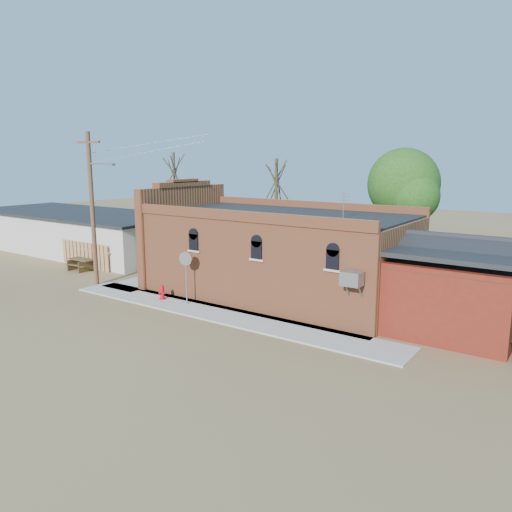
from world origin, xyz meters
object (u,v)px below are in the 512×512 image
Objects in this scene: brick_bar at (273,253)px; trash_barrel at (162,276)px; fire_hydrant at (162,292)px; utility_pole at (93,206)px; stop_sign at (186,264)px; picnic_table at (82,263)px.

brick_bar is 21.88× the size of trash_barrel.
utility_pole is at bearing -161.02° from fire_hydrant.
brick_bar is 21.25× the size of fire_hydrant.
stop_sign is (7.27, -0.00, -2.57)m from utility_pole.
brick_bar reaches higher than fire_hydrant.
brick_bar is 14.29m from picnic_table.
picnic_table is (-7.05, -0.56, 0.07)m from trash_barrel.
trash_barrel is (-4.43, 2.56, -1.75)m from stop_sign.
utility_pole reaches higher than picnic_table.
brick_bar reaches higher than trash_barrel.
fire_hydrant is 10.06m from picnic_table.
utility_pole is 7.09m from fire_hydrant.
trash_barrel is (-2.78, 2.71, -0.01)m from fire_hydrant.
utility_pole is 6.30m from picnic_table.
stop_sign is at bearing 25.60° from fire_hydrant.
stop_sign is at bearing -120.36° from brick_bar.
fire_hydrant is 0.40× the size of picnic_table.
brick_bar is 5.94× the size of stop_sign.
fire_hydrant is 2.40m from stop_sign.
fire_hydrant is at bearing -133.15° from brick_bar.
brick_bar is at bearing 67.35° from fire_hydrant.
trash_barrel is (2.84, 2.56, -4.32)m from utility_pole.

